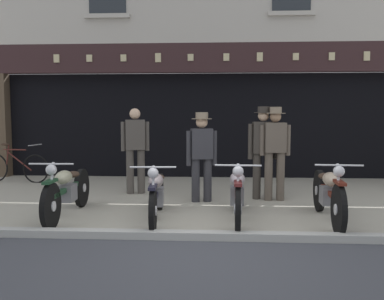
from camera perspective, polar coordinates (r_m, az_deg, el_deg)
ground at (r=4.37m, az=0.65°, el=-16.89°), size 23.05×22.00×0.18m
shop_facade at (r=12.06m, az=2.43°, el=5.45°), size 11.35×4.42×6.16m
motorcycle_left at (r=6.65m, az=-16.88°, el=-5.29°), size 0.62×2.09×0.92m
motorcycle_center_left at (r=6.23m, az=-4.91°, el=-5.94°), size 0.62×2.01×0.89m
motorcycle_center at (r=6.21m, az=6.26°, el=-5.81°), size 0.62×2.07×0.93m
motorcycle_center_right at (r=6.41m, az=18.35°, el=-5.64°), size 0.62×2.06×0.93m
salesman_left at (r=8.28m, az=-7.86°, el=0.50°), size 0.55×0.30×1.70m
shopkeeper_center at (r=7.43m, az=1.35°, el=-0.31°), size 0.55×0.36×1.62m
salesman_right at (r=7.78m, az=9.80°, el=0.30°), size 0.56×0.35×1.73m
assistant_far_right at (r=7.69m, az=11.42°, el=0.21°), size 0.56×0.35×1.72m
advert_board_near at (r=10.63m, az=-7.80°, el=5.33°), size 0.76×0.03×0.88m
advert_board_far at (r=10.87m, az=-12.98°, el=5.38°), size 0.74×0.03×1.08m
leaning_bicycle at (r=10.54m, az=-23.32°, el=-2.10°), size 1.74×0.52×0.93m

